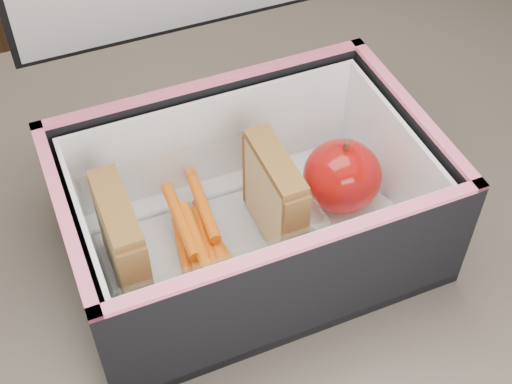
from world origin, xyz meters
TOP-DOWN VIEW (x-y plane):
  - kitchen_table at (0.00, 0.00)m, footprint 1.20×0.80m
  - lunch_bag at (0.03, 0.00)m, footprint 0.32×0.31m
  - plastic_tub at (-0.02, -0.00)m, footprint 0.18×0.13m
  - sandwich_left at (-0.08, -0.00)m, footprint 0.02×0.09m
  - sandwich_right at (0.05, -0.00)m, footprint 0.02×0.08m
  - carrot_sticks at (-0.02, -0.00)m, footprint 0.05×0.14m
  - paper_napkin at (0.12, 0.00)m, footprint 0.10×0.10m
  - red_apple at (0.12, 0.00)m, footprint 0.08×0.08m

SIDE VIEW (x-z plane):
  - kitchen_table at x=0.00m, z-range 0.28..1.03m
  - paper_napkin at x=0.12m, z-range 0.76..0.77m
  - carrot_sticks at x=-0.02m, z-range 0.77..0.80m
  - plastic_tub at x=-0.02m, z-range 0.76..0.84m
  - red_apple at x=0.12m, z-range 0.77..0.85m
  - sandwich_right at x=0.05m, z-range 0.77..0.86m
  - sandwich_left at x=-0.08m, z-range 0.77..0.86m
  - lunch_bag at x=0.03m, z-range 0.67..0.97m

